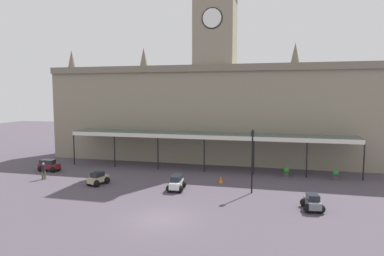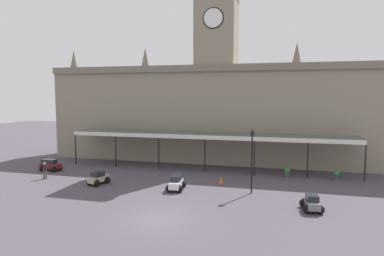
# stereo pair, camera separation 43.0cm
# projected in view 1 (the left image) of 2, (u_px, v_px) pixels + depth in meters

# --- Properties ---
(ground_plane) EXTENTS (140.00, 140.00, 0.00)m
(ground_plane) POSITION_uv_depth(u_px,v_px,m) (161.00, 219.00, 22.96)
(ground_plane) COLOR #4A424C
(station_building) EXTENTS (42.26, 6.38, 21.50)m
(station_building) POSITION_uv_depth(u_px,v_px,m) (215.00, 108.00, 42.77)
(station_building) COLOR gray
(station_building) RESTS_ON ground
(entrance_canopy) EXTENTS (31.91, 3.26, 4.08)m
(entrance_canopy) POSITION_uv_depth(u_px,v_px,m) (207.00, 135.00, 37.82)
(entrance_canopy) COLOR #38564C
(entrance_canopy) RESTS_ON ground
(car_white_estate) EXTENTS (1.68, 2.32, 1.27)m
(car_white_estate) POSITION_uv_depth(u_px,v_px,m) (176.00, 184.00, 29.96)
(car_white_estate) COLOR silver
(car_white_estate) RESTS_ON ground
(car_beige_sedan) EXTENTS (1.85, 2.21, 1.19)m
(car_beige_sedan) POSITION_uv_depth(u_px,v_px,m) (98.00, 179.00, 31.71)
(car_beige_sedan) COLOR tan
(car_beige_sedan) RESTS_ON ground
(car_grey_sedan) EXTENTS (1.67, 2.14, 1.19)m
(car_grey_sedan) POSITION_uv_depth(u_px,v_px,m) (312.00, 203.00, 24.75)
(car_grey_sedan) COLOR slate
(car_grey_sedan) RESTS_ON ground
(car_maroon_estate) EXTENTS (2.25, 1.54, 1.27)m
(car_maroon_estate) POSITION_uv_depth(u_px,v_px,m) (49.00, 166.00, 37.22)
(car_maroon_estate) COLOR maroon
(car_maroon_estate) RESTS_ON ground
(pedestrian_near_entrance) EXTENTS (0.36, 0.34, 1.67)m
(pedestrian_near_entrance) POSITION_uv_depth(u_px,v_px,m) (44.00, 170.00, 33.62)
(pedestrian_near_entrance) COLOR brown
(pedestrian_near_entrance) RESTS_ON ground
(victorian_lamppost) EXTENTS (0.30, 0.30, 5.47)m
(victorian_lamppost) POSITION_uv_depth(u_px,v_px,m) (252.00, 154.00, 28.69)
(victorian_lamppost) COLOR black
(victorian_lamppost) RESTS_ON ground
(traffic_cone) EXTENTS (0.40, 0.40, 0.68)m
(traffic_cone) POSITION_uv_depth(u_px,v_px,m) (221.00, 179.00, 32.33)
(traffic_cone) COLOR orange
(traffic_cone) RESTS_ON ground
(planter_by_canopy) EXTENTS (0.60, 0.60, 0.96)m
(planter_by_canopy) POSITION_uv_depth(u_px,v_px,m) (286.00, 172.00, 34.82)
(planter_by_canopy) COLOR #47423D
(planter_by_canopy) RESTS_ON ground
(planter_forecourt_centre) EXTENTS (0.60, 0.60, 0.96)m
(planter_forecourt_centre) POSITION_uv_depth(u_px,v_px,m) (335.00, 175.00, 33.55)
(planter_forecourt_centre) COLOR #47423D
(planter_forecourt_centre) RESTS_ON ground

